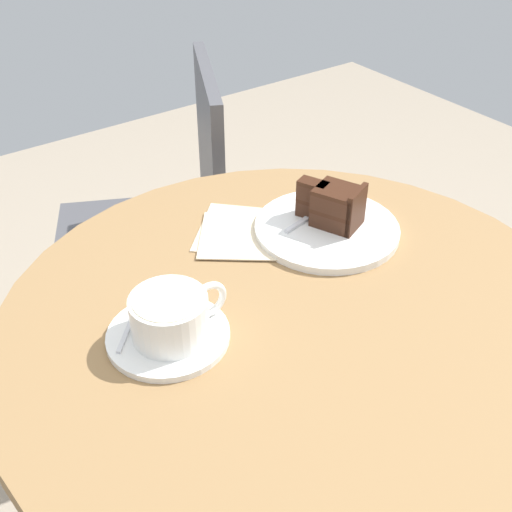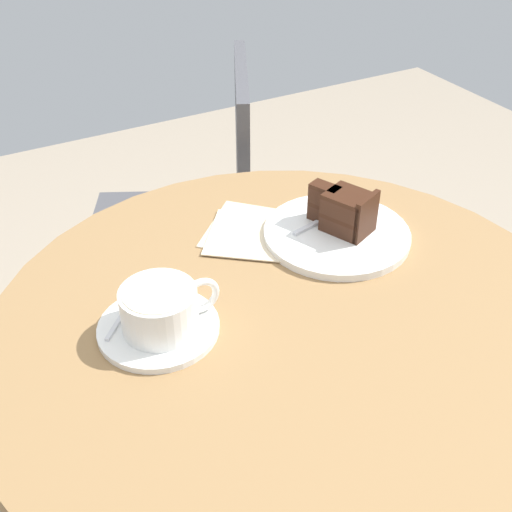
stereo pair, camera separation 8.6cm
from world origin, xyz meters
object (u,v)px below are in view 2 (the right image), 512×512
teaspoon (128,306)px  cake_slice (345,211)px  cake_plate (337,234)px  napkin (252,232)px  coffee_cup (161,308)px  fork (337,212)px  cafe_chair (202,211)px  saucer (159,328)px

teaspoon → cake_slice: (0.35, 0.02, 0.03)m
cake_plate → napkin: size_ratio=1.12×
coffee_cup → fork: coffee_cup is taller
fork → coffee_cup: bearing=-174.3°
coffee_cup → fork: (0.34, 0.11, -0.02)m
teaspoon → cake_slice: cake_slice is taller
fork → cafe_chair: (-0.03, 0.47, -0.25)m
coffee_cup → teaspoon: coffee_cup is taller
saucer → cake_slice: size_ratio=1.42×
cake_plate → fork: bearing=54.8°
teaspoon → fork: 0.36m
cake_slice → cafe_chair: 0.58m
cake_slice → fork: 0.05m
cake_slice → fork: bearing=68.2°
saucer → teaspoon: teaspoon is taller
napkin → teaspoon: bearing=-159.4°
napkin → cafe_chair: size_ratio=0.24×
cake_slice → cafe_chair: size_ratio=0.13×
cake_plate → fork: size_ratio=1.48×
cake_plate → cafe_chair: 0.57m
coffee_cup → cafe_chair: (0.31, 0.58, -0.27)m
coffee_cup → teaspoon: (-0.03, 0.05, -0.03)m
saucer → teaspoon: (-0.02, 0.05, 0.01)m
coffee_cup → cake_slice: 0.33m
teaspoon → napkin: 0.24m
cake_plate → cafe_chair: (0.00, 0.51, -0.24)m
saucer → fork: bearing=17.1°
saucer → cafe_chair: bearing=61.6°
coffee_cup → cake_slice: bearing=12.5°
saucer → cake_plate: (0.31, 0.06, 0.00)m
teaspoon → cake_plate: size_ratio=0.36×
napkin → saucer: bearing=-146.6°
napkin → coffee_cup: bearing=-145.1°
teaspoon → cake_plate: teaspoon is taller
saucer → coffee_cup: bearing=-46.6°
cake_plate → napkin: (-0.11, 0.07, -0.00)m
fork → cake_plate: bearing=-137.5°
saucer → fork: 0.36m
coffee_cup → fork: size_ratio=0.86×
coffee_cup → cafe_chair: bearing=62.1°
teaspoon → saucer: bearing=-114.5°
fork → cafe_chair: size_ratio=0.18×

